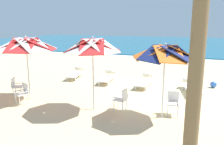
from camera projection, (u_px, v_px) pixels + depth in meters
ground_plane at (168, 98)px, 10.21m from camera, size 80.00×80.00×0.00m
sea at (191, 43)px, 38.52m from camera, size 80.00×36.00×0.10m
surf_foam at (184, 59)px, 21.78m from camera, size 80.00×0.70×0.01m
beach_umbrella_0 at (165, 53)px, 7.62m from camera, size 2.23×2.23×2.64m
plastic_chair_0 at (173, 101)px, 8.27m from camera, size 0.48×0.51×0.87m
beach_umbrella_1 at (93, 46)px, 8.38m from camera, size 2.21×2.21×2.82m
plastic_chair_1 at (122, 98)px, 8.63m from camera, size 0.51×0.48×0.87m
beach_umbrella_2 at (26, 45)px, 9.59m from camera, size 2.59×2.59×2.78m
plastic_chair_2 at (23, 92)px, 9.37m from camera, size 0.58×0.60×0.87m
plastic_chair_3 at (16, 85)px, 10.41m from camera, size 0.61×0.59×0.87m
sun_lounger_0 at (192, 87)px, 10.96m from camera, size 1.07×2.23×0.62m
sun_lounger_1 at (144, 81)px, 12.11m from camera, size 0.64×2.15×0.62m
sun_lounger_2 at (107, 77)px, 13.02m from camera, size 0.92×2.21×0.62m
sun_lounger_3 at (75, 73)px, 14.02m from camera, size 1.07×2.23×0.62m
beach_ball at (213, 85)px, 11.84m from camera, size 0.33×0.33×0.33m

